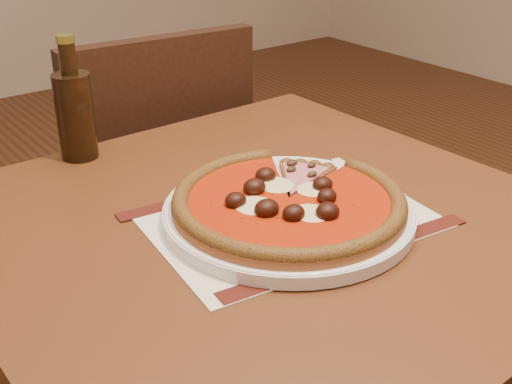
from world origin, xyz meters
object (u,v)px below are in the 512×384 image
plate (288,212)px  pizza (289,200)px  chair_far (150,190)px  table (264,276)px  bottle (75,112)px

plate → pizza: size_ratio=1.08×
chair_far → plate: chair_far is taller
table → chair_far: 0.64m
plate → bottle: 0.42m
pizza → bottle: (-0.14, 0.39, 0.05)m
plate → pizza: 0.02m
table → pizza: pizza is taller
table → pizza: size_ratio=2.51×
chair_far → pizza: chair_far is taller
plate → bottle: size_ratio=1.68×
chair_far → pizza: bearing=83.9°
plate → bottle: bearing=110.1°
bottle → table: bearing=-71.3°
plate → bottle: (-0.14, 0.39, 0.07)m
plate → table: bearing=126.0°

